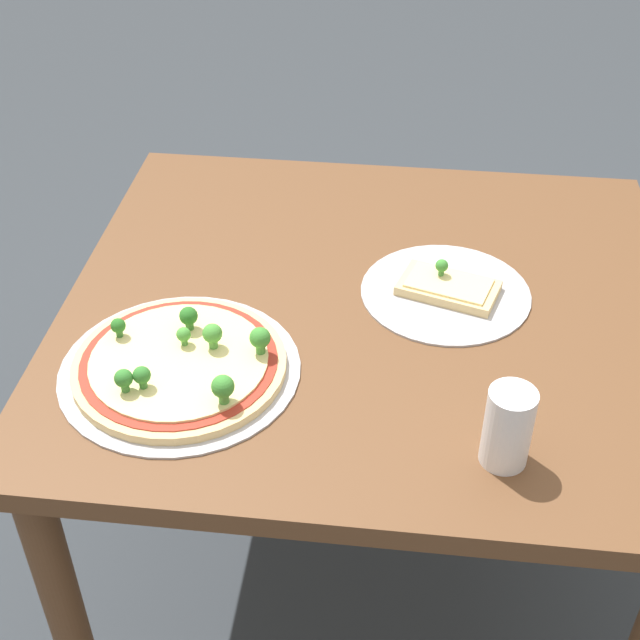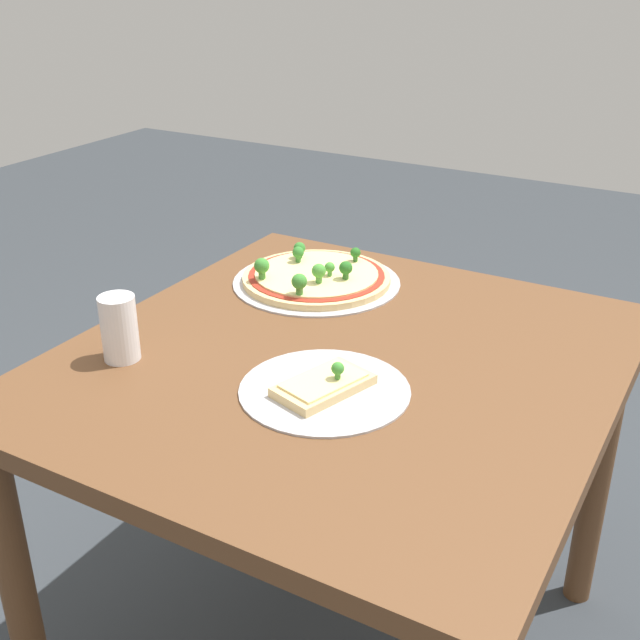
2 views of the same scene
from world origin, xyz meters
name	(u,v)px [view 2 (image 2 of 2)]	position (x,y,z in m)	size (l,w,h in m)	color
dining_table	(340,405)	(0.00, 0.00, 0.63)	(1.00, 0.93, 0.73)	brown
pizza_tray_whole	(316,277)	(0.27, 0.21, 0.75)	(0.36, 0.36, 0.07)	#B7B7BC
pizza_tray_slice	(324,387)	(-0.12, -0.04, 0.74)	(0.28, 0.28, 0.05)	#B7B7BC
drinking_cup	(119,328)	(-0.20, 0.33, 0.79)	(0.06, 0.06, 0.12)	white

